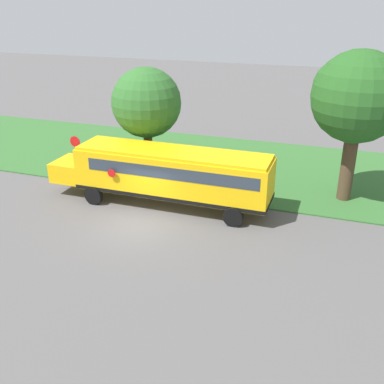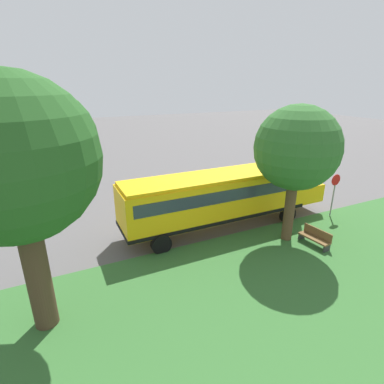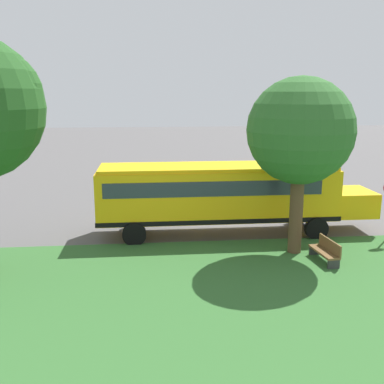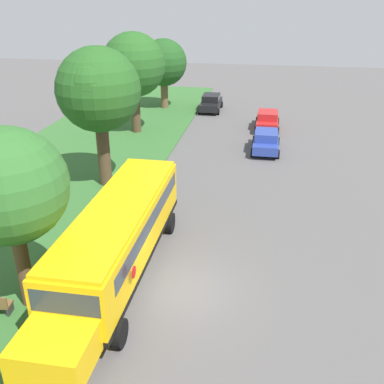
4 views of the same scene
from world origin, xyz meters
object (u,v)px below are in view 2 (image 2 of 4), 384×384
(school_bus, at_px, (220,195))
(stop_sign, at_px, (334,191))
(oak_tree_beside_bus, at_px, (296,150))
(park_bench, at_px, (315,237))
(oak_tree_roadside_mid, at_px, (20,157))

(school_bus, height_order, stop_sign, school_bus)
(school_bus, height_order, oak_tree_beside_bus, oak_tree_beside_bus)
(oak_tree_beside_bus, distance_m, stop_sign, 5.51)
(park_bench, bearing_deg, oak_tree_beside_bus, 39.53)
(school_bus, relative_size, oak_tree_beside_bus, 1.79)
(oak_tree_beside_bus, xyz_separation_m, park_bench, (-1.09, -0.90, -4.31))
(oak_tree_beside_bus, bearing_deg, oak_tree_roadside_mid, 95.17)
(school_bus, xyz_separation_m, oak_tree_roadside_mid, (-3.86, 8.88, 3.90))
(oak_tree_beside_bus, distance_m, park_bench, 4.53)
(school_bus, relative_size, stop_sign, 4.53)
(school_bus, distance_m, oak_tree_beside_bus, 4.67)
(stop_sign, relative_size, park_bench, 1.67)
(oak_tree_roadside_mid, bearing_deg, park_bench, -90.34)
(school_bus, xyz_separation_m, oak_tree_beside_bus, (-2.85, -2.36, 2.86))
(school_bus, distance_m, stop_sign, 7.06)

